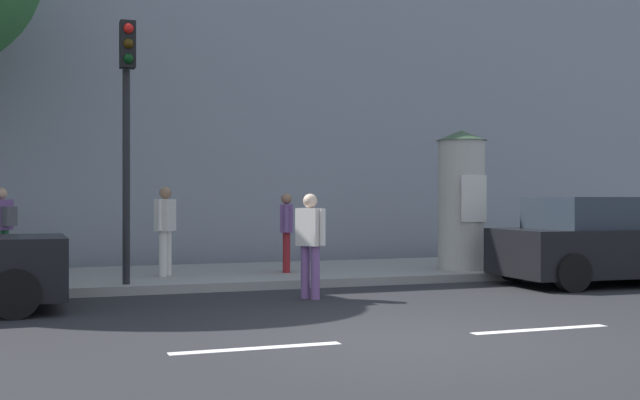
% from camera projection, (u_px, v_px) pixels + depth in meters
% --- Properties ---
extents(ground_plane, '(80.00, 80.00, 0.00)m').
position_uv_depth(ground_plane, '(408.00, 338.00, 8.67)').
color(ground_plane, '#232326').
extents(sidewalk_curb, '(36.00, 4.00, 0.15)m').
position_uv_depth(sidewalk_curb, '(245.00, 275.00, 15.24)').
color(sidewalk_curb, gray).
rests_on(sidewalk_curb, ground_plane).
extents(lane_markings, '(25.80, 0.16, 0.01)m').
position_uv_depth(lane_markings, '(408.00, 338.00, 8.67)').
color(lane_markings, silver).
rests_on(lane_markings, ground_plane).
extents(building_backdrop, '(36.00, 5.00, 9.90)m').
position_uv_depth(building_backdrop, '(194.00, 64.00, 19.94)').
color(building_backdrop, gray).
rests_on(building_backdrop, ground_plane).
extents(traffic_light, '(0.24, 0.45, 4.23)m').
position_uv_depth(traffic_light, '(127.00, 108.00, 12.76)').
color(traffic_light, black).
rests_on(traffic_light, sidewalk_curb).
extents(poster_column, '(1.01, 1.01, 2.74)m').
position_uv_depth(poster_column, '(461.00, 199.00, 15.62)').
color(poster_column, '#B2ADA3').
rests_on(poster_column, sidewalk_curb).
extents(pedestrian_in_light_jacket, '(0.41, 0.50, 1.61)m').
position_uv_depth(pedestrian_in_light_jacket, '(310.00, 238.00, 12.13)').
color(pedestrian_in_light_jacket, '#724C84').
rests_on(pedestrian_in_light_jacket, ground_plane).
extents(pedestrian_with_bag, '(0.38, 0.64, 1.49)m').
position_uv_depth(pedestrian_with_bag, '(286.00, 226.00, 15.01)').
color(pedestrian_with_bag, maroon).
rests_on(pedestrian_with_bag, sidewalk_curb).
extents(pedestrian_in_dark_shirt, '(0.44, 0.58, 1.60)m').
position_uv_depth(pedestrian_in_dark_shirt, '(165.00, 223.00, 14.26)').
color(pedestrian_in_dark_shirt, silver).
rests_on(pedestrian_in_dark_shirt, sidewalk_curb).
extents(pedestrian_near_pole, '(0.51, 0.51, 1.60)m').
position_uv_depth(pedestrian_near_pole, '(2.00, 223.00, 14.80)').
color(pedestrian_near_pole, '#1E5938').
rests_on(pedestrian_near_pole, sidewalk_curb).
extents(parked_car_dark, '(4.22, 2.16, 1.57)m').
position_uv_depth(parked_car_dark, '(609.00, 242.00, 14.29)').
color(parked_car_dark, black).
rests_on(parked_car_dark, ground_plane).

